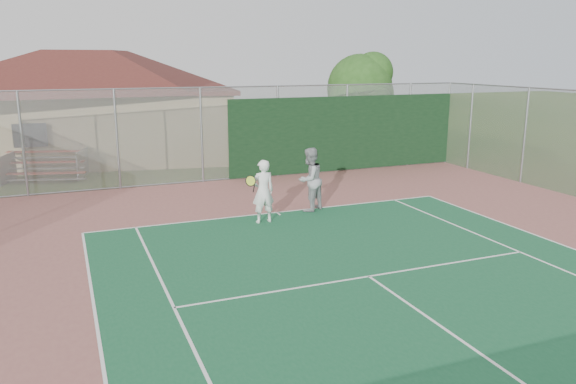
% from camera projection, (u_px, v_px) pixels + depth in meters
% --- Properties ---
extents(back_fence, '(20.08, 0.11, 3.53)m').
position_uv_depth(back_fence, '(280.00, 134.00, 21.78)').
color(back_fence, gray).
rests_on(back_fence, ground).
extents(side_fence_right, '(0.08, 9.00, 3.50)m').
position_uv_depth(side_fence_right, '(525.00, 136.00, 20.59)').
color(side_fence_right, gray).
rests_on(side_fence_right, ground).
extents(clubhouse, '(14.69, 10.96, 5.81)m').
position_uv_depth(clubhouse, '(91.00, 93.00, 25.97)').
color(clubhouse, tan).
rests_on(clubhouse, ground).
extents(bleachers, '(3.19, 2.31, 1.05)m').
position_uv_depth(bleachers, '(46.00, 165.00, 21.38)').
color(bleachers, '#B33E29').
rests_on(bleachers, ground).
extents(tree, '(3.47, 3.28, 4.83)m').
position_uv_depth(tree, '(361.00, 89.00, 25.43)').
color(tree, '#352213').
rests_on(tree, ground).
extents(player_white_front, '(0.95, 0.64, 1.78)m').
position_uv_depth(player_white_front, '(263.00, 192.00, 15.59)').
color(player_white_front, white).
rests_on(player_white_front, ground).
extents(player_grey_back, '(1.17, 1.09, 1.92)m').
position_uv_depth(player_grey_back, '(310.00, 180.00, 16.81)').
color(player_grey_back, '#96989A').
rests_on(player_grey_back, ground).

